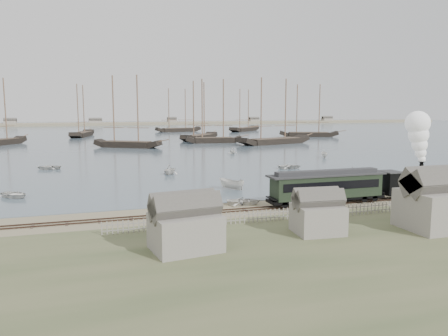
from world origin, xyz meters
name	(u,v)px	position (x,y,z in m)	size (l,w,h in m)	color
ground	(247,206)	(0.00, 0.00, 0.00)	(600.00, 600.00, 0.00)	gray
harbor_water	(122,131)	(0.00, 170.00, 0.03)	(600.00, 336.00, 0.06)	#465664
rail_track	(254,209)	(0.00, -2.00, 0.04)	(120.00, 1.80, 0.16)	#3B2820
picket_fence_west	(208,226)	(-6.50, -7.00, 0.00)	(19.00, 0.10, 1.20)	gray
picket_fence_east	(385,213)	(12.50, -7.50, 0.00)	(15.00, 0.10, 1.20)	gray
shed_left	(186,250)	(-10.00, -13.00, 0.00)	(5.00, 4.00, 4.10)	gray
shed_mid	(317,233)	(2.00, -12.00, 0.00)	(4.00, 3.50, 3.60)	gray
shed_right	(436,229)	(13.00, -14.00, 0.00)	(6.00, 5.00, 5.10)	gray
far_spit	(112,125)	(0.00, 250.00, 0.00)	(500.00, 20.00, 1.80)	tan
locomotive	(416,160)	(21.07, -2.00, 4.67)	(8.14, 3.04, 10.15)	black
passenger_coach	(327,186)	(8.85, -2.00, 2.15)	(14.01, 2.70, 3.40)	black
beached_dinghy	(244,201)	(-0.20, 0.63, 0.40)	(3.86, 2.76, 0.80)	silver
rowboat_0	(15,194)	(-25.47, 12.58, 0.47)	(3.92, 2.80, 0.81)	silver
rowboat_1	(170,169)	(-3.95, 25.44, 0.88)	(3.12, 2.69, 1.64)	silver
rowboat_2	(231,184)	(1.39, 9.66, 0.79)	(3.80, 1.43, 1.47)	silver
rowboat_3	(290,166)	(17.93, 25.73, 0.49)	(4.17, 2.97, 0.86)	silver
rowboat_4	(352,172)	(23.44, 14.60, 0.81)	(2.85, 2.46, 1.50)	silver
rowboat_5	(324,155)	(33.07, 39.47, 0.70)	(3.29, 1.24, 1.27)	silver
rowboat_6	(49,167)	(-23.40, 38.06, 0.49)	(4.11, 2.94, 0.85)	silver
rowboat_7	(233,151)	(16.35, 53.02, 0.78)	(2.72, 2.35, 1.43)	silver
schooner_2	(127,111)	(-5.76, 78.46, 10.06)	(19.30, 4.45, 20.00)	black
schooner_3	(199,111)	(20.90, 101.61, 10.06)	(21.55, 4.97, 20.00)	black
schooner_4	(275,111)	(38.18, 77.36, 10.06)	(25.26, 5.83, 20.00)	black
schooner_5	(309,110)	(64.89, 104.79, 10.06)	(22.03, 5.08, 20.00)	black
schooner_7	(81,110)	(-17.93, 132.31, 10.06)	(21.75, 5.02, 20.00)	black
schooner_8	(178,110)	(24.59, 155.37, 10.06)	(21.34, 4.92, 20.00)	black
schooner_9	(245,110)	(55.86, 151.07, 10.06)	(22.41, 5.17, 20.00)	black
schooner_10	(214,111)	(21.68, 86.75, 10.06)	(17.38, 4.01, 20.00)	black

